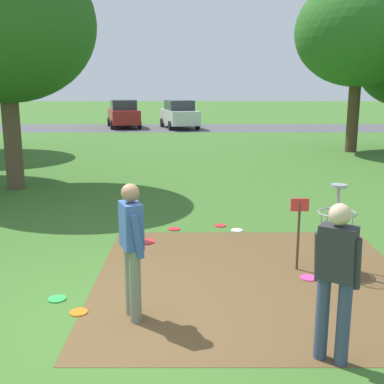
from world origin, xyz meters
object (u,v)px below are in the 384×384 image
Objects in this scene: tree_near_right at (5,24)px; frisbee_by_tee at (239,230)px; frisbee_far_right at (310,278)px; tree_far_center at (361,32)px; player_foreground_watching at (338,275)px; frisbee_mid_grass at (59,299)px; frisbee_near_basket at (222,226)px; parked_car_leftmost at (125,114)px; frisbee_scattered_a at (176,229)px; parked_car_center_left at (181,114)px; player_waiting_left at (134,244)px; disc_golf_basket at (334,225)px; frisbee_far_left at (80,312)px.

frisbee_by_tee is at bearing -34.62° from tree_near_right.
frisbee_far_right is 0.04× the size of tree_far_center.
player_foreground_watching is 6.89× the size of frisbee_mid_grass.
tree_far_center is (6.29, 11.22, 4.94)m from frisbee_near_basket.
tree_far_center is at bearing -46.14° from parked_car_leftmost.
frisbee_by_tee and frisbee_scattered_a have the same top height.
frisbee_by_tee is 24.16m from parked_car_leftmost.
tree_near_right is at bearing 146.21° from frisbee_near_basket.
parked_car_center_left is at bearing 77.76° from tree_near_right.
player_foreground_watching is at bearing -24.14° from frisbee_mid_grass.
frisbee_mid_grass is at bearing -84.04° from parked_car_leftmost.
player_foreground_watching is 11.26m from tree_near_right.
frisbee_far_right and frisbee_scattered_a have the same top height.
player_waiting_left is at bearing -61.24° from tree_near_right.
disc_golf_basket is 6.08× the size of frisbee_near_basket.
frisbee_far_right is 1.03× the size of frisbee_scattered_a.
player_waiting_left is 1.55m from frisbee_mid_grass.
tree_far_center reaches higher than player_waiting_left.
disc_golf_basket reaches higher than frisbee_near_basket.
frisbee_far_right is at bearing 11.37° from frisbee_mid_grass.
frisbee_far_right is 0.04× the size of tree_near_right.
frisbee_far_left is 0.04× the size of tree_near_right.
frisbee_mid_grass is 1.01× the size of frisbee_scattered_a.
player_waiting_left is 4.10m from frisbee_by_tee.
frisbee_mid_grass is 0.05× the size of parked_car_center_left.
frisbee_mid_grass is at bearing 155.86° from player_foreground_watching.
frisbee_mid_grass is at bearing -165.92° from disc_golf_basket.
tree_far_center is (8.71, 14.68, 4.94)m from frisbee_mid_grass.
parked_car_center_left reaches higher than player_foreground_watching.
player_waiting_left is 7.43× the size of frisbee_far_left.
frisbee_far_left is at bearing -123.60° from frisbee_by_tee.
frisbee_near_basket is 0.93× the size of frisbee_scattered_a.
tree_near_right is at bearing 138.96° from disc_golf_basket.
tree_far_center reaches higher than frisbee_far_right.
player_foreground_watching is 3.24m from frisbee_far_left.
parked_car_center_left is (-2.98, 25.00, 0.17)m from disc_golf_basket.
disc_golf_basket is 2.57m from player_foreground_watching.
tree_near_right is at bearing 126.53° from player_foreground_watching.
frisbee_near_basket is 0.92× the size of frisbee_mid_grass.
frisbee_scattered_a is 0.05× the size of parked_car_center_left.
frisbee_mid_grass is (-2.73, -3.13, 0.00)m from frisbee_by_tee.
frisbee_far_left is at bearing 159.59° from player_foreground_watching.
disc_golf_basket is at bearing -83.19° from parked_car_center_left.
parked_car_leftmost is (-4.25, 23.41, 0.91)m from frisbee_scattered_a.
disc_golf_basket is 0.81× the size of player_waiting_left.
parked_car_center_left is at bearing 95.86° from frisbee_far_right.
disc_golf_basket is at bearing -57.74° from frisbee_near_basket.
frisbee_near_basket and frisbee_far_left have the same top height.
frisbee_far_right is (0.86, -2.41, 0.00)m from frisbee_by_tee.
tree_near_right is at bearing 139.32° from frisbee_scattered_a.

